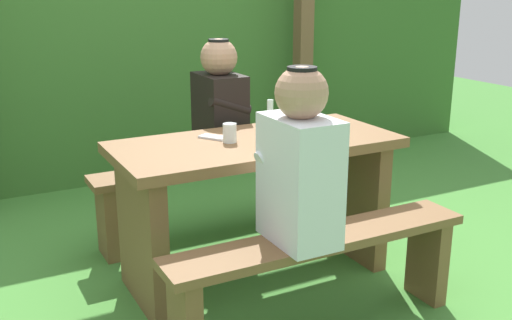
{
  "coord_description": "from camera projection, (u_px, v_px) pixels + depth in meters",
  "views": [
    {
      "loc": [
        -1.34,
        -2.54,
        1.48
      ],
      "look_at": [
        0.0,
        0.0,
        0.63
      ],
      "focal_mm": 42.44,
      "sensor_mm": 36.0,
      "label": 1
    }
  ],
  "objects": [
    {
      "name": "pergola_post_right",
      "position": [
        303.0,
        38.0,
        4.83
      ],
      "size": [
        0.12,
        0.12,
        2.09
      ],
      "primitive_type": "cube",
      "color": "brown",
      "rests_on": "ground_plane"
    },
    {
      "name": "drinking_glass",
      "position": [
        230.0,
        133.0,
        2.91
      ],
      "size": [
        0.07,
        0.07,
        0.09
      ],
      "primitive_type": "cylinder",
      "color": "silver",
      "rests_on": "picnic_table"
    },
    {
      "name": "person_black_coat",
      "position": [
        220.0,
        107.0,
        3.48
      ],
      "size": [
        0.25,
        0.35,
        0.72
      ],
      "color": "black",
      "rests_on": "bench_far"
    },
    {
      "name": "picnic_table",
      "position": [
        256.0,
        185.0,
        3.03
      ],
      "size": [
        1.4,
        0.64,
        0.73
      ],
      "color": "brown",
      "rests_on": "ground_plane"
    },
    {
      "name": "cell_phone",
      "position": [
        213.0,
        137.0,
        2.99
      ],
      "size": [
        0.14,
        0.16,
        0.01
      ],
      "primitive_type": "cube",
      "rotation": [
        0.0,
        0.0,
        0.58
      ],
      "color": "silver",
      "rests_on": "picnic_table"
    },
    {
      "name": "hedge_backdrop",
      "position": [
        128.0,
        65.0,
        4.78
      ],
      "size": [
        6.4,
        0.67,
        1.69
      ],
      "primitive_type": "cube",
      "color": "#396B2B",
      "rests_on": "ground_plane"
    },
    {
      "name": "bottle_left",
      "position": [
        270.0,
        127.0,
        2.85
      ],
      "size": [
        0.06,
        0.06,
        0.22
      ],
      "color": "silver",
      "rests_on": "picnic_table"
    },
    {
      "name": "person_white_shirt",
      "position": [
        300.0,
        163.0,
        2.4
      ],
      "size": [
        0.25,
        0.35,
        0.72
      ],
      "color": "silver",
      "rests_on": "bench_near"
    },
    {
      "name": "bench_far",
      "position": [
        210.0,
        184.0,
        3.58
      ],
      "size": [
        1.4,
        0.24,
        0.45
      ],
      "color": "brown",
      "rests_on": "ground_plane"
    },
    {
      "name": "ground_plane",
      "position": [
        256.0,
        275.0,
        3.17
      ],
      "size": [
        12.0,
        12.0,
        0.0
      ],
      "primitive_type": "plane",
      "color": "#468837"
    },
    {
      "name": "bench_near",
      "position": [
        320.0,
        263.0,
        2.58
      ],
      "size": [
        1.4,
        0.24,
        0.45
      ],
      "color": "brown",
      "rests_on": "ground_plane"
    }
  ]
}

